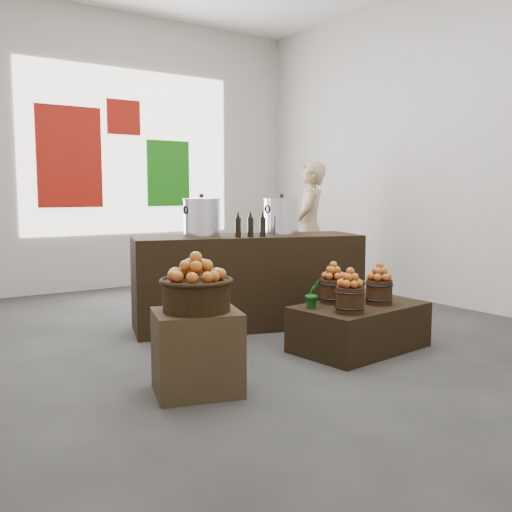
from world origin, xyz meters
TOP-DOWN VIEW (x-y plane):
  - ground at (0.00, 0.00)m, footprint 7.00×7.00m
  - back_wall at (0.00, 3.50)m, footprint 6.00×0.04m
  - back_opening at (0.30, 3.48)m, footprint 3.20×0.02m
  - deco_red_left at (-0.60, 3.47)m, footprint 0.90×0.04m
  - deco_green_right at (0.90, 3.47)m, footprint 0.70×0.04m
  - deco_red_upper at (0.20, 3.47)m, footprint 0.50×0.04m
  - crate at (-1.10, -1.17)m, footprint 0.70×0.63m
  - wicker_basket at (-1.10, -1.17)m, footprint 0.47×0.47m
  - apples_in_basket at (-1.10, -1.17)m, footprint 0.37×0.37m
  - display_table at (0.65, -0.99)m, footprint 1.25×0.86m
  - apple_bucket_front_left at (0.33, -1.19)m, footprint 0.24×0.24m
  - apples_in_bucket_front_left at (0.33, -1.19)m, footprint 0.18×0.18m
  - apple_bucket_front_right at (0.81, -1.06)m, footprint 0.24×0.24m
  - apples_in_bucket_front_right at (0.81, -1.06)m, footprint 0.18×0.18m
  - apple_bucket_rear at (0.50, -0.79)m, footprint 0.24×0.24m
  - apples_in_bucket_rear at (0.50, -0.79)m, footprint 0.18×0.18m
  - herb_garnish_right at (0.96, -0.85)m, footprint 0.26×0.23m
  - herb_garnish_left at (0.20, -0.87)m, footprint 0.14×0.11m
  - counter at (0.30, 0.33)m, footprint 2.47×1.43m
  - stock_pot_left at (-0.15, 0.48)m, footprint 0.36×0.36m
  - stock_pot_center at (0.66, 0.22)m, footprint 0.36×0.36m
  - oil_cruets at (0.23, 0.11)m, footprint 0.26×0.14m
  - shopper at (2.10, 1.50)m, footprint 0.78×0.78m

SIDE VIEW (x-z plane):
  - ground at x=0.00m, z-range 0.00..0.00m
  - display_table at x=0.65m, z-range 0.00..0.41m
  - crate at x=-1.10m, z-range 0.00..0.59m
  - counter at x=0.30m, z-range 0.00..0.96m
  - apple_bucket_front_left at x=0.33m, z-range 0.41..0.63m
  - apple_bucket_front_right at x=0.81m, z-range 0.41..0.63m
  - apple_bucket_rear at x=0.50m, z-range 0.41..0.63m
  - herb_garnish_left at x=0.20m, z-range 0.41..0.66m
  - herb_garnish_right at x=0.96m, z-range 0.41..0.66m
  - wicker_basket at x=-1.10m, z-range 0.59..0.80m
  - apples_in_bucket_front_left at x=0.33m, z-range 0.63..0.78m
  - apples_in_bucket_front_right at x=0.81m, z-range 0.63..0.78m
  - apples_in_bucket_rear at x=0.50m, z-range 0.63..0.78m
  - apples_in_basket at x=-1.10m, z-range 0.80..1.00m
  - shopper at x=2.10m, z-range 0.00..1.83m
  - oil_cruets at x=0.23m, z-range 0.96..1.23m
  - stock_pot_left at x=-0.15m, z-range 0.96..1.33m
  - stock_pot_center at x=0.66m, z-range 0.96..1.33m
  - deco_green_right at x=0.90m, z-range 1.20..2.20m
  - deco_red_left at x=-0.60m, z-range 1.20..2.60m
  - back_wall at x=0.00m, z-range 0.00..4.00m
  - back_opening at x=0.30m, z-range 0.80..3.20m
  - deco_red_upper at x=0.20m, z-range 2.25..2.75m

